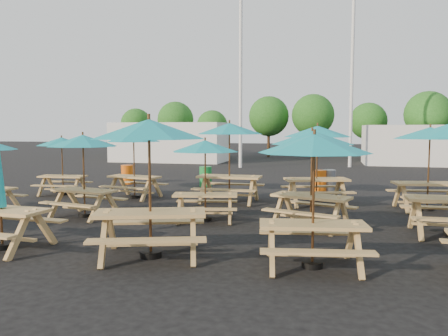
% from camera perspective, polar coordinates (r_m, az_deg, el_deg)
% --- Properties ---
extents(ground, '(120.00, 120.00, 0.00)m').
position_cam_1_polar(ground, '(12.63, -1.61, -5.57)').
color(ground, black).
rests_on(ground, ground).
extents(picnic_unit_2, '(1.86, 1.86, 2.07)m').
position_cam_1_polar(picnic_unit_2, '(16.44, -20.44, 2.80)').
color(picnic_unit_2, tan).
rests_on(picnic_unit_2, ground).
extents(picnic_unit_3, '(1.98, 1.77, 2.38)m').
position_cam_1_polar(picnic_unit_3, '(9.54, -27.19, -3.67)').
color(picnic_unit_3, tan).
rests_on(picnic_unit_3, ground).
extents(picnic_unit_4, '(2.15, 2.15, 2.21)m').
position_cam_1_polar(picnic_unit_4, '(12.11, -17.93, 2.74)').
color(picnic_unit_4, tan).
rests_on(picnic_unit_4, ground).
extents(picnic_unit_5, '(2.18, 2.18, 2.25)m').
position_cam_1_polar(picnic_unit_5, '(15.02, -11.72, 3.43)').
color(picnic_unit_5, tan).
rests_on(picnic_unit_5, ground).
extents(picnic_unit_6, '(2.65, 2.65, 2.54)m').
position_cam_1_polar(picnic_unit_6, '(7.93, -9.75, 3.85)').
color(picnic_unit_6, tan).
rests_on(picnic_unit_6, ground).
extents(picnic_unit_7, '(2.04, 2.04, 2.08)m').
position_cam_1_polar(picnic_unit_7, '(11.04, -2.48, 2.19)').
color(picnic_unit_7, tan).
rests_on(picnic_unit_7, ground).
extents(picnic_unit_8, '(2.16, 2.16, 2.56)m').
position_cam_1_polar(picnic_unit_8, '(13.84, 0.71, 4.48)').
color(picnic_unit_8, tan).
rests_on(picnic_unit_8, ground).
extents(picnic_unit_9, '(2.17, 2.17, 2.28)m').
position_cam_1_polar(picnic_unit_9, '(7.39, 11.70, 1.99)').
color(picnic_unit_9, tan).
rests_on(picnic_unit_9, ground).
extents(picnic_unit_10, '(2.46, 2.46, 2.32)m').
position_cam_1_polar(picnic_unit_10, '(10.45, 11.43, 3.07)').
color(picnic_unit_10, tan).
rests_on(picnic_unit_10, ground).
extents(picnic_unit_11, '(2.54, 2.54, 2.46)m').
position_cam_1_polar(picnic_unit_11, '(13.65, 12.10, 4.02)').
color(picnic_unit_11, tan).
rests_on(picnic_unit_11, ground).
extents(picnic_unit_14, '(2.30, 2.30, 2.42)m').
position_cam_1_polar(picnic_unit_14, '(13.76, 25.30, 3.50)').
color(picnic_unit_14, tan).
rests_on(picnic_unit_14, ground).
extents(waste_bin_0, '(0.50, 0.50, 0.81)m').
position_cam_1_polar(waste_bin_0, '(19.08, -12.52, -0.83)').
color(waste_bin_0, '#E85D0D').
rests_on(waste_bin_0, ground).
extents(waste_bin_1, '(0.50, 0.50, 0.81)m').
position_cam_1_polar(waste_bin_1, '(17.88, -2.42, -1.11)').
color(waste_bin_1, '#178233').
rests_on(waste_bin_1, ground).
extents(waste_bin_2, '(0.50, 0.50, 0.81)m').
position_cam_1_polar(waste_bin_2, '(16.67, 12.33, -1.67)').
color(waste_bin_2, '#E85D0D').
rests_on(waste_bin_2, ground).
extents(waste_bin_3, '(0.50, 0.50, 0.81)m').
position_cam_1_polar(waste_bin_3, '(16.90, 13.52, -1.61)').
color(waste_bin_3, gray).
rests_on(waste_bin_3, ground).
extents(mast_0, '(0.20, 0.20, 12.00)m').
position_cam_1_polar(mast_0, '(26.75, 2.20, 12.96)').
color(mast_0, silver).
rests_on(mast_0, ground).
extents(mast_1, '(0.20, 0.20, 12.00)m').
position_cam_1_polar(mast_1, '(28.24, 16.40, 12.35)').
color(mast_1, silver).
rests_on(mast_1, ground).
extents(event_tent_0, '(8.00, 4.00, 2.80)m').
position_cam_1_polar(event_tent_0, '(32.03, -6.99, 3.38)').
color(event_tent_0, silver).
rests_on(event_tent_0, ground).
extents(event_tent_1, '(7.00, 4.00, 2.60)m').
position_cam_1_polar(event_tent_1, '(31.52, 24.12, 2.77)').
color(event_tent_1, silver).
rests_on(event_tent_1, ground).
extents(tree_0, '(2.80, 2.80, 4.24)m').
position_cam_1_polar(tree_0, '(41.06, -11.41, 5.69)').
color(tree_0, '#382314').
rests_on(tree_0, ground).
extents(tree_1, '(3.11, 3.11, 4.72)m').
position_cam_1_polar(tree_1, '(38.17, -6.35, 6.29)').
color(tree_1, '#382314').
rests_on(tree_1, ground).
extents(tree_2, '(2.59, 2.59, 3.93)m').
position_cam_1_polar(tree_2, '(36.91, -1.55, 5.54)').
color(tree_2, '#382314').
rests_on(tree_2, ground).
extents(tree_3, '(3.36, 3.36, 5.09)m').
position_cam_1_polar(tree_3, '(37.05, 5.87, 6.73)').
color(tree_3, '#382314').
rests_on(tree_3, ground).
extents(tree_4, '(3.41, 3.41, 5.17)m').
position_cam_1_polar(tree_4, '(36.27, 11.54, 6.77)').
color(tree_4, '#382314').
rests_on(tree_4, ground).
extents(tree_5, '(2.94, 2.94, 4.45)m').
position_cam_1_polar(tree_5, '(36.77, 18.33, 5.83)').
color(tree_5, '#382314').
rests_on(tree_5, ground).
extents(tree_6, '(3.38, 3.38, 5.13)m').
position_cam_1_polar(tree_6, '(35.58, 25.07, 6.38)').
color(tree_6, '#382314').
rests_on(tree_6, ground).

